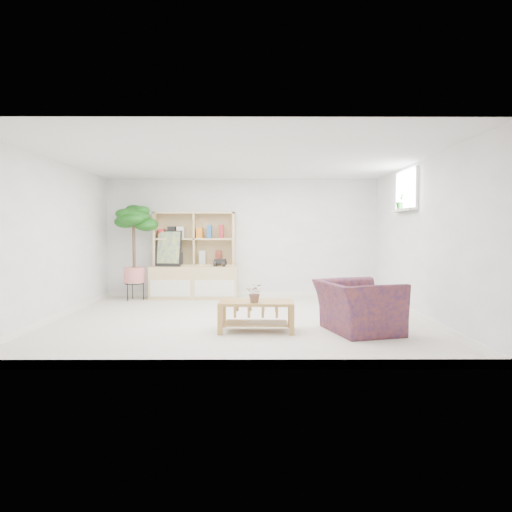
{
  "coord_description": "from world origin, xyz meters",
  "views": [
    {
      "loc": [
        0.25,
        -6.82,
        1.32
      ],
      "look_at": [
        0.28,
        0.45,
        0.94
      ],
      "focal_mm": 32.0,
      "sensor_mm": 36.0,
      "label": 1
    }
  ],
  "objects_px": {
    "coffee_table": "(256,316)",
    "armchair": "(358,303)",
    "floor_tree": "(134,252)",
    "storage_unit": "(194,255)"
  },
  "relations": [
    {
      "from": "floor_tree",
      "to": "armchair",
      "type": "height_order",
      "value": "floor_tree"
    },
    {
      "from": "coffee_table",
      "to": "floor_tree",
      "type": "bearing_deg",
      "value": 132.05
    },
    {
      "from": "storage_unit",
      "to": "armchair",
      "type": "relative_size",
      "value": 1.65
    },
    {
      "from": "coffee_table",
      "to": "floor_tree",
      "type": "xyz_separation_m",
      "value": [
        -2.36,
        2.79,
        0.73
      ]
    },
    {
      "from": "coffee_table",
      "to": "armchair",
      "type": "xyz_separation_m",
      "value": [
        1.34,
        -0.06,
        0.19
      ]
    },
    {
      "from": "floor_tree",
      "to": "coffee_table",
      "type": "bearing_deg",
      "value": -49.8
    },
    {
      "from": "storage_unit",
      "to": "floor_tree",
      "type": "distance_m",
      "value": 1.16
    },
    {
      "from": "armchair",
      "to": "coffee_table",
      "type": "bearing_deg",
      "value": 72.73
    },
    {
      "from": "storage_unit",
      "to": "coffee_table",
      "type": "distance_m",
      "value": 3.33
    },
    {
      "from": "coffee_table",
      "to": "armchair",
      "type": "bearing_deg",
      "value": -0.76
    }
  ]
}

